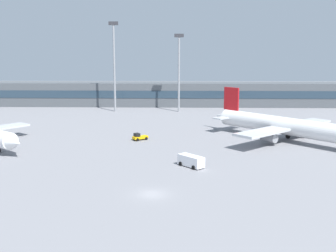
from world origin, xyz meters
TOP-DOWN VIEW (x-y plane):
  - ground_plane at (0.00, 40.00)m, footprint 400.00×400.00m
  - terminal_building at (0.00, 101.84)m, footprint 139.67×12.13m
  - airplane_mid at (29.80, 36.64)m, footprint 34.51×36.66m
  - baggage_tug_yellow at (-5.44, 37.58)m, footprint 3.79×3.35m
  - service_van_white at (6.14, 14.88)m, footprint 4.98×5.19m
  - floodlight_tower_west at (-18.54, 85.68)m, footprint 3.20×0.80m
  - floodlight_tower_east at (3.83, 85.52)m, footprint 3.20×0.80m

SIDE VIEW (x-z plane):
  - ground_plane at x=0.00m, z-range 0.00..0.00m
  - baggage_tug_yellow at x=-5.44m, z-range -0.08..1.67m
  - service_van_white at x=6.14m, z-range 0.07..2.15m
  - airplane_mid at x=29.80m, z-range -2.25..9.27m
  - terminal_building at x=0.00m, z-range 0.00..9.00m
  - floodlight_tower_east at x=3.83m, z-range 2.03..28.75m
  - floodlight_tower_west at x=-18.54m, z-range 2.09..32.90m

